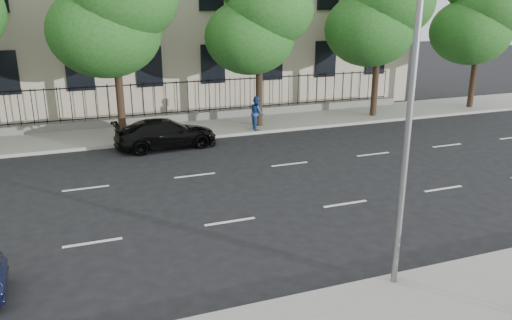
# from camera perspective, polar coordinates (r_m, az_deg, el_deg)

# --- Properties ---
(ground) EXTENTS (120.00, 120.00, 0.00)m
(ground) POSITION_cam_1_polar(r_m,az_deg,el_deg) (13.20, 0.35, -11.32)
(ground) COLOR black
(ground) RESTS_ON ground
(far_sidewalk) EXTENTS (60.00, 4.00, 0.15)m
(far_sidewalk) POSITION_cam_1_polar(r_m,az_deg,el_deg) (25.91, -10.70, 3.25)
(far_sidewalk) COLOR gray
(far_sidewalk) RESTS_ON ground
(lane_markings) EXTENTS (49.60, 4.62, 0.01)m
(lane_markings) POSITION_cam_1_polar(r_m,az_deg,el_deg) (17.30, -5.24, -4.08)
(lane_markings) COLOR silver
(lane_markings) RESTS_ON ground
(iron_fence) EXTENTS (30.00, 0.50, 2.20)m
(iron_fence) POSITION_cam_1_polar(r_m,az_deg,el_deg) (27.42, -11.40, 5.22)
(iron_fence) COLOR slate
(iron_fence) RESTS_ON far_sidewalk
(street_light) EXTENTS (0.25, 3.32, 8.05)m
(street_light) POSITION_cam_1_polar(r_m,az_deg,el_deg) (11.25, 15.95, 10.63)
(street_light) COLOR slate
(street_light) RESTS_ON near_sidewalk
(tree_c) EXTENTS (5.89, 5.50, 9.80)m
(tree_c) POSITION_cam_1_polar(r_m,az_deg,el_deg) (24.25, -16.07, 17.06)
(tree_c) COLOR #382619
(tree_c) RESTS_ON far_sidewalk
(tree_d) EXTENTS (5.34, 4.94, 8.84)m
(tree_d) POSITION_cam_1_polar(r_m,az_deg,el_deg) (25.83, 0.33, 16.44)
(tree_d) COLOR #382619
(tree_d) RESTS_ON far_sidewalk
(tree_e) EXTENTS (5.71, 5.31, 9.46)m
(tree_e) POSITION_cam_1_polar(r_m,az_deg,el_deg) (29.05, 13.95, 16.79)
(tree_e) COLOR #382619
(tree_e) RESTS_ON far_sidewalk
(tree_f) EXTENTS (5.52, 5.12, 9.01)m
(tree_f) POSITION_cam_1_polar(r_m,az_deg,el_deg) (33.45, 24.27, 15.31)
(tree_f) COLOR #382619
(tree_f) RESTS_ON far_sidewalk
(black_sedan) EXTENTS (4.71, 2.14, 1.34)m
(black_sedan) POSITION_cam_1_polar(r_m,az_deg,el_deg) (23.04, -10.26, 3.00)
(black_sedan) COLOR black
(black_sedan) RESTS_ON ground
(pedestrian_far) EXTENTS (0.74, 0.90, 1.71)m
(pedestrian_far) POSITION_cam_1_polar(r_m,az_deg,el_deg) (25.38, 0.10, 5.41)
(pedestrian_far) COLOR navy
(pedestrian_far) RESTS_ON far_sidewalk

